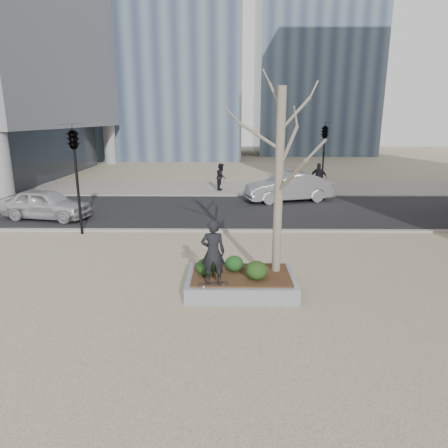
{
  "coord_description": "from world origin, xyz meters",
  "views": [
    {
      "loc": [
        0.65,
        -10.39,
        4.68
      ],
      "look_at": [
        0.5,
        2.0,
        1.4
      ],
      "focal_mm": 32.0,
      "sensor_mm": 36.0,
      "label": 1
    }
  ],
  "objects_px": {
    "skateboard": "(213,285)",
    "police_car": "(46,204)",
    "planter": "(241,283)",
    "skateboarder": "(213,252)"
  },
  "relations": [
    {
      "from": "skateboard",
      "to": "police_car",
      "type": "bearing_deg",
      "value": 123.48
    },
    {
      "from": "skateboard",
      "to": "police_car",
      "type": "relative_size",
      "value": 0.19
    },
    {
      "from": "skateboard",
      "to": "skateboarder",
      "type": "relative_size",
      "value": 0.46
    },
    {
      "from": "planter",
      "to": "police_car",
      "type": "xyz_separation_m",
      "value": [
        -9.05,
        8.11,
        0.51
      ]
    },
    {
      "from": "skateboarder",
      "to": "police_car",
      "type": "distance_m",
      "value": 12.15
    },
    {
      "from": "skateboard",
      "to": "skateboarder",
      "type": "height_order",
      "value": "skateboarder"
    },
    {
      "from": "skateboard",
      "to": "police_car",
      "type": "height_order",
      "value": "police_car"
    },
    {
      "from": "skateboarder",
      "to": "skateboard",
      "type": "bearing_deg",
      "value": -1.8
    },
    {
      "from": "planter",
      "to": "skateboard",
      "type": "bearing_deg",
      "value": -135.32
    },
    {
      "from": "skateboard",
      "to": "skateboarder",
      "type": "distance_m",
      "value": 0.89
    }
  ]
}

